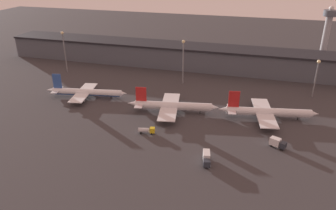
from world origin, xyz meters
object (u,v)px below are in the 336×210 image
object	(u,v)px
service_vehicle_1	(277,143)
service_vehicle_2	(147,130)
airplane_1	(172,106)
airplane_2	(267,112)
airplane_0	(86,92)
service_vehicle_0	(207,158)
control_tower	(327,29)

from	to	relation	value
service_vehicle_1	service_vehicle_2	distance (m)	52.44
airplane_1	airplane_2	xyz separation A→B (m)	(43.38, 5.80, -0.06)
airplane_0	service_vehicle_0	world-z (taller)	airplane_0
service_vehicle_1	airplane_1	bearing A→B (deg)	-177.17
airplane_1	service_vehicle_1	xyz separation A→B (m)	(47.63, -18.89, -1.18)
service_vehicle_0	service_vehicle_2	distance (m)	31.00
airplane_1	service_vehicle_0	world-z (taller)	airplane_1
service_vehicle_0	service_vehicle_2	world-z (taller)	service_vehicle_0
airplane_1	control_tower	xyz separation A→B (m)	(79.89, 113.14, 18.56)
service_vehicle_1	control_tower	world-z (taller)	control_tower
airplane_0	airplane_2	xyz separation A→B (m)	(91.57, 1.13, 0.24)
service_vehicle_1	airplane_2	bearing A→B (deg)	124.25
airplane_0	service_vehicle_1	size ratio (longest dim) A/B	6.38
airplane_2	service_vehicle_2	distance (m)	55.93
service_vehicle_0	airplane_2	bearing A→B (deg)	142.51
service_vehicle_0	service_vehicle_1	xyz separation A→B (m)	(24.61, 17.90, -0.02)
control_tower	airplane_2	bearing A→B (deg)	-108.79
airplane_2	control_tower	world-z (taller)	control_tower
service_vehicle_2	service_vehicle_0	bearing A→B (deg)	-38.50
service_vehicle_0	service_vehicle_1	distance (m)	30.43
service_vehicle_2	airplane_2	bearing A→B (deg)	19.06
airplane_1	airplane_2	world-z (taller)	airplane_2
airplane_0	airplane_2	world-z (taller)	airplane_2
airplane_2	airplane_1	bearing A→B (deg)	177.41
airplane_1	service_vehicle_0	distance (m)	43.42
airplane_1	service_vehicle_1	size ratio (longest dim) A/B	6.45
airplane_0	airplane_2	bearing A→B (deg)	-9.50
airplane_2	service_vehicle_0	bearing A→B (deg)	-125.74
service_vehicle_0	control_tower	xyz separation A→B (m)	(56.87, 149.93, 19.72)
service_vehicle_0	service_vehicle_1	bearing A→B (deg)	114.07
airplane_1	service_vehicle_1	world-z (taller)	airplane_1
service_vehicle_0	service_vehicle_2	size ratio (longest dim) A/B	1.13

